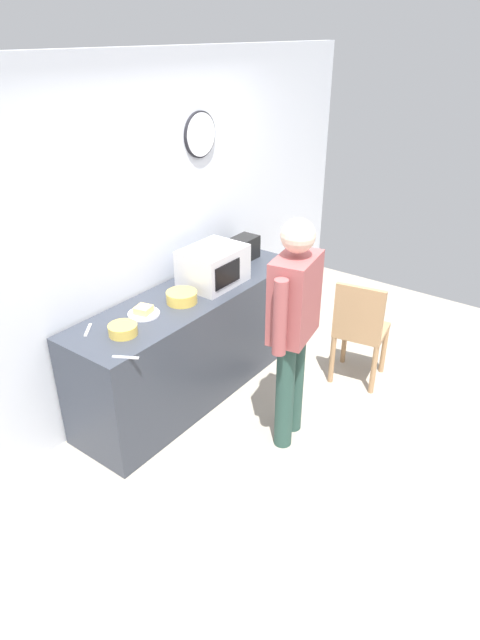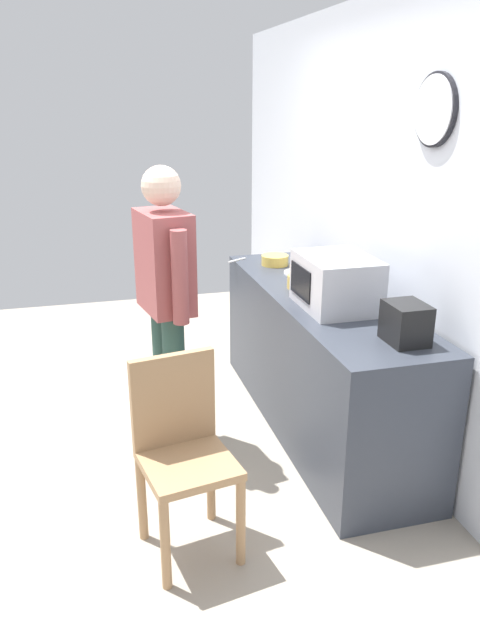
{
  "view_description": "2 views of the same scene",
  "coord_description": "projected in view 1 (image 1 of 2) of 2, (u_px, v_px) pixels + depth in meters",
  "views": [
    {
      "loc": [
        -2.79,
        -1.33,
        2.7
      ],
      "look_at": [
        0.02,
        0.75,
        0.8
      ],
      "focal_mm": 30.24,
      "sensor_mm": 36.0,
      "label": 1
    },
    {
      "loc": [
        3.32,
        -0.19,
        2.01
      ],
      "look_at": [
        0.04,
        0.69,
        0.79
      ],
      "focal_mm": 34.18,
      "sensor_mm": 36.0,
      "label": 2
    }
  ],
  "objects": [
    {
      "name": "fork_utensil",
      "position": [
        88.0,
        330.0,
        3.66
      ],
      "size": [
        0.15,
        0.12,
        0.01
      ],
      "primitive_type": "cube",
      "rotation": [
        0.0,
        0.0,
        0.68
      ],
      "color": "silver",
      "rests_on": "kitchen_counter"
    },
    {
      "name": "ground_plane",
      "position": [
        321.0,
        446.0,
        3.96
      ],
      "size": [
        6.0,
        6.0,
        0.0
      ],
      "primitive_type": "plane",
      "color": "#9E9384"
    },
    {
      "name": "spoon_utensil",
      "position": [
        126.0,
        357.0,
        3.35
      ],
      "size": [
        0.1,
        0.16,
        0.01
      ],
      "primitive_type": "cube",
      "rotation": [
        0.0,
        0.0,
        2.1
      ],
      "color": "silver",
      "rests_on": "kitchen_counter"
    },
    {
      "name": "kitchen_counter",
      "position": [
        193.0,
        343.0,
        4.39
      ],
      "size": [
        2.2,
        0.62,
        0.9
      ],
      "primitive_type": "cube",
      "color": "#333842",
      "rests_on": "ground_plane"
    },
    {
      "name": "person_standing",
      "position": [
        294.0,
        319.0,
        3.6
      ],
      "size": [
        0.58,
        0.31,
        1.69
      ],
      "color": "#28473E",
      "rests_on": "ground_plane"
    },
    {
      "name": "back_wall",
      "position": [
        151.0,
        234.0,
        4.17
      ],
      "size": [
        5.4,
        0.13,
        2.6
      ],
      "color": "silver",
      "rests_on": "ground_plane"
    },
    {
      "name": "toaster",
      "position": [
        245.0,
        248.0,
        4.77
      ],
      "size": [
        0.22,
        0.18,
        0.2
      ],
      "primitive_type": "cube",
      "color": "black",
      "rests_on": "kitchen_counter"
    },
    {
      "name": "sandwich_plate",
      "position": [
        144.0,
        312.0,
        3.85
      ],
      "size": [
        0.23,
        0.23,
        0.07
      ],
      "color": "white",
      "rests_on": "kitchen_counter"
    },
    {
      "name": "cereal_bowl",
      "position": [
        123.0,
        330.0,
        3.6
      ],
      "size": [
        0.2,
        0.2,
        0.07
      ],
      "primitive_type": "cylinder",
      "color": "gold",
      "rests_on": "kitchen_counter"
    },
    {
      "name": "wooden_chair",
      "position": [
        360.0,
        328.0,
        4.45
      ],
      "size": [
        0.46,
        0.46,
        0.94
      ],
      "color": "#A87F56",
      "rests_on": "ground_plane"
    },
    {
      "name": "microwave",
      "position": [
        213.0,
        266.0,
        4.27
      ],
      "size": [
        0.5,
        0.39,
        0.3
      ],
      "color": "silver",
      "rests_on": "kitchen_counter"
    },
    {
      "name": "salad_bowl",
      "position": [
        182.0,
        297.0,
        4.02
      ],
      "size": [
        0.23,
        0.23,
        0.09
      ],
      "primitive_type": "cylinder",
      "color": "gold",
      "rests_on": "kitchen_counter"
    }
  ]
}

